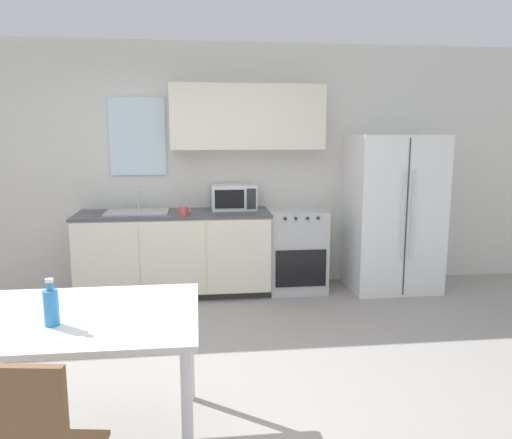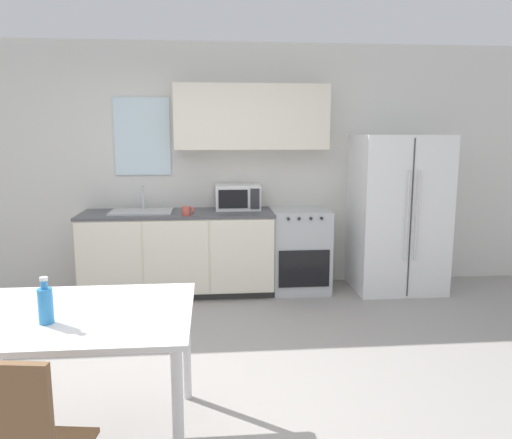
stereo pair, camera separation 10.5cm
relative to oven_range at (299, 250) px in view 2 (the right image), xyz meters
name	(u,v)px [view 2 (the right image)]	position (x,y,z in m)	size (l,w,h in m)	color
ground_plane	(193,383)	(-1.11, -2.06, -0.45)	(12.00, 12.00, 0.00)	gray
wall_back	(205,159)	(-1.02, 0.30, 0.99)	(12.00, 0.38, 2.70)	silver
kitchen_counter	(178,253)	(-1.32, -0.02, 0.00)	(2.03, 0.67, 0.90)	#333333
oven_range	(299,250)	(0.00, 0.00, 0.00)	(0.62, 0.62, 0.90)	#B7BABC
refrigerator	(398,213)	(1.08, -0.07, 0.40)	(0.95, 0.78, 1.71)	white
kitchen_sink	(141,211)	(-1.70, -0.02, 0.46)	(0.64, 0.42, 0.27)	#B7BABC
microwave	(238,197)	(-0.67, 0.11, 0.58)	(0.49, 0.33, 0.27)	silver
coffee_mug	(187,211)	(-1.21, -0.25, 0.49)	(0.13, 0.09, 0.09)	#BF4C3F
dining_table	(72,328)	(-1.73, -2.67, 0.22)	(1.30, 0.98, 0.76)	white
drink_bottle	(46,304)	(-1.81, -2.82, 0.41)	(0.08, 0.08, 0.24)	#338CD8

